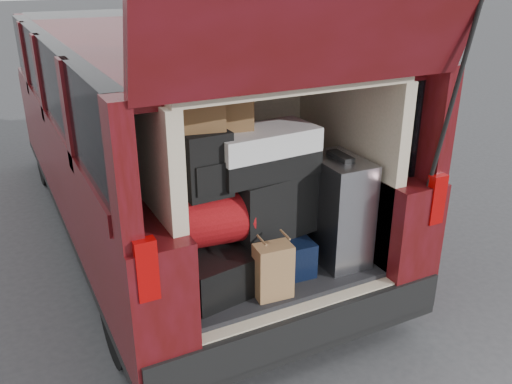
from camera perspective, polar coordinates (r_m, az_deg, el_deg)
ground at (r=3.59m, az=2.09°, el=-16.52°), size 80.00×80.00×0.00m
minivan at (r=4.68m, az=-8.90°, el=5.63°), size 1.90×5.35×2.77m
load_floor at (r=3.62m, az=-0.00°, el=-10.69°), size 1.24×1.05×0.55m
black_hardshell at (r=3.18m, az=-5.15°, el=-7.54°), size 0.52×0.66×0.24m
navy_hardshell at (r=3.34m, az=1.36°, el=-6.10°), size 0.44×0.53×0.22m
silver_roller at (r=3.37m, az=8.52°, el=-1.86°), size 0.29×0.45×0.66m
kraft_bag at (r=3.03m, az=1.81°, el=-8.30°), size 0.22×0.15×0.32m
red_duffel at (r=3.08m, az=-5.25°, el=-2.81°), size 0.52×0.37×0.32m
black_soft_case at (r=3.24m, az=1.65°, el=-1.10°), size 0.57×0.39×0.38m
backpack at (r=2.90m, az=-5.19°, el=2.84°), size 0.26×0.16×0.36m
twotone_duffel at (r=3.09m, az=0.75°, el=4.24°), size 0.63×0.36×0.27m
grocery_sack_lower at (r=2.88m, az=-6.00°, el=8.74°), size 0.28×0.24×0.22m
grocery_sack_upper at (r=3.03m, az=-2.89°, el=8.82°), size 0.26×0.22×0.23m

